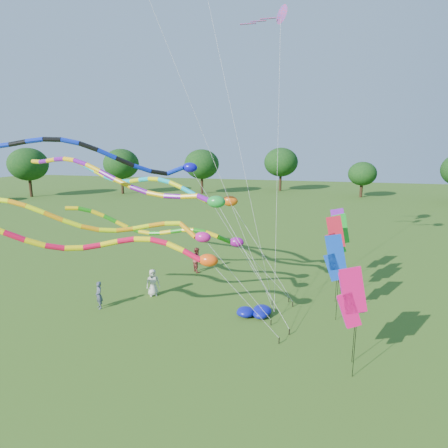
% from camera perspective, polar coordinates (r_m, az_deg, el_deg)
% --- Properties ---
extents(ground, '(160.00, 160.00, 0.00)m').
position_cam_1_polar(ground, '(17.51, -2.65, -18.69)').
color(ground, '#2D5516').
rests_on(ground, ground).
extents(tree_ring, '(118.45, 119.04, 9.55)m').
position_cam_1_polar(tree_ring, '(16.13, -1.07, -0.90)').
color(tree_ring, '#382314').
rests_on(tree_ring, ground).
extents(tube_kite_red, '(13.08, 4.12, 6.68)m').
position_cam_1_polar(tube_kite_red, '(16.83, -15.98, -3.23)').
color(tube_kite_red, black).
rests_on(tube_kite_red, ground).
extents(tube_kite_orange, '(13.94, 3.67, 7.13)m').
position_cam_1_polar(tube_kite_orange, '(18.65, -16.36, 0.11)').
color(tube_kite_orange, black).
rests_on(tube_kite_orange, ground).
extents(tube_kite_purple, '(17.00, 4.25, 8.88)m').
position_cam_1_polar(tube_kite_purple, '(21.32, -14.05, 6.33)').
color(tube_kite_purple, black).
rests_on(tube_kite_purple, ground).
extents(tube_kite_blue, '(14.62, 6.03, 9.94)m').
position_cam_1_polar(tube_kite_blue, '(19.21, -18.67, 9.77)').
color(tube_kite_blue, black).
rests_on(tube_kite_blue, ground).
extents(tube_kite_cyan, '(14.99, 2.74, 8.46)m').
position_cam_1_polar(tube_kite_cyan, '(23.11, -9.12, 5.69)').
color(tube_kite_cyan, black).
rests_on(tube_kite_cyan, ground).
extents(tube_kite_green, '(12.34, 2.48, 6.05)m').
position_cam_1_polar(tube_kite_green, '(21.36, -7.52, -1.06)').
color(tube_kite_green, black).
rests_on(tube_kite_green, ground).
extents(delta_kite_high_c, '(2.93, 4.83, 16.49)m').
position_cam_1_polar(delta_kite_high_c, '(23.66, 8.59, 29.02)').
color(delta_kite_high_c, black).
rests_on(delta_kite_high_c, ground).
extents(banner_pole_blue_a, '(1.16, 0.13, 4.60)m').
position_cam_1_polar(banner_pole_blue_a, '(19.70, 16.52, -4.98)').
color(banner_pole_blue_a, black).
rests_on(banner_pole_blue_a, ground).
extents(banner_pole_magenta_b, '(1.16, 0.16, 4.06)m').
position_cam_1_polar(banner_pole_magenta_b, '(16.28, 18.71, -10.81)').
color(banner_pole_magenta_b, black).
rests_on(banner_pole_magenta_b, ground).
extents(banner_pole_violet, '(1.16, 0.15, 4.99)m').
position_cam_1_polar(banner_pole_violet, '(25.09, 17.00, -0.48)').
color(banner_pole_violet, black).
rests_on(banner_pole_violet, ground).
extents(banner_pole_red, '(1.16, 0.13, 5.10)m').
position_cam_1_polar(banner_pole_red, '(21.88, 16.53, -1.95)').
color(banner_pole_red, black).
rests_on(banner_pole_red, ground).
extents(banner_pole_green, '(1.14, 0.38, 5.00)m').
position_cam_1_polar(banner_pole_green, '(23.18, 17.25, -1.49)').
color(banner_pole_green, black).
rests_on(banner_pole_green, ground).
extents(banner_pole_magenta_a, '(1.16, 0.27, 4.56)m').
position_cam_1_polar(banner_pole_magenta_a, '(15.10, 18.90, -10.62)').
color(banner_pole_magenta_a, black).
rests_on(banner_pole_magenta_a, ground).
extents(blue_nylon_heap, '(1.09, 1.60, 0.54)m').
position_cam_1_polar(blue_nylon_heap, '(20.29, 4.73, -13.39)').
color(blue_nylon_heap, '#0B1197').
rests_on(blue_nylon_heap, ground).
extents(person_a, '(0.95, 0.89, 1.64)m').
position_cam_1_polar(person_a, '(23.10, -10.79, -8.75)').
color(person_a, beige).
rests_on(person_a, ground).
extents(person_b, '(0.67, 0.64, 1.54)m').
position_cam_1_polar(person_b, '(22.16, -18.52, -10.24)').
color(person_b, '#454B60').
rests_on(person_b, ground).
extents(person_c, '(1.08, 1.09, 1.77)m').
position_cam_1_polar(person_c, '(26.85, -4.16, -5.42)').
color(person_c, brown).
rests_on(person_c, ground).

